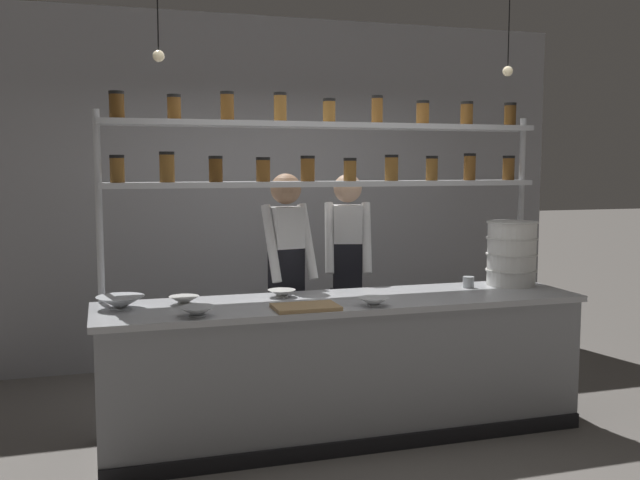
{
  "coord_description": "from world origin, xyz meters",
  "views": [
    {
      "loc": [
        -1.51,
        -4.39,
        1.8
      ],
      "look_at": [
        -0.11,
        0.2,
        1.3
      ],
      "focal_mm": 40.0,
      "sensor_mm": 36.0,
      "label": 1
    }
  ],
  "objects_px": {
    "prep_bowl_center_front": "(374,302)",
    "prep_bowl_near_right": "(121,303)",
    "chef_center": "(347,267)",
    "cutting_board": "(306,307)",
    "prep_bowl_near_left": "(184,301)",
    "spice_shelf_unit": "(328,161)",
    "container_stack": "(511,253)",
    "prep_bowl_center_back": "(197,312)",
    "serving_cup_front": "(468,282)",
    "chef_left": "(287,274)",
    "prep_bowl_far_left": "(282,294)"
  },
  "relations": [
    {
      "from": "container_stack",
      "to": "prep_bowl_center_back",
      "type": "relative_size",
      "value": 2.18
    },
    {
      "from": "prep_bowl_center_back",
      "to": "serving_cup_front",
      "type": "height_order",
      "value": "serving_cup_front"
    },
    {
      "from": "chef_center",
      "to": "cutting_board",
      "type": "relative_size",
      "value": 4.33
    },
    {
      "from": "container_stack",
      "to": "prep_bowl_far_left",
      "type": "distance_m",
      "value": 1.75
    },
    {
      "from": "cutting_board",
      "to": "prep_bowl_near_right",
      "type": "relative_size",
      "value": 1.35
    },
    {
      "from": "prep_bowl_center_front",
      "to": "prep_bowl_near_right",
      "type": "xyz_separation_m",
      "value": [
        -1.52,
        0.37,
        0.01
      ]
    },
    {
      "from": "prep_bowl_near_left",
      "to": "prep_bowl_center_back",
      "type": "relative_size",
      "value": 0.89
    },
    {
      "from": "spice_shelf_unit",
      "to": "cutting_board",
      "type": "distance_m",
      "value": 1.11
    },
    {
      "from": "prep_bowl_near_right",
      "to": "prep_bowl_center_back",
      "type": "bearing_deg",
      "value": -40.22
    },
    {
      "from": "prep_bowl_near_left",
      "to": "chef_center",
      "type": "bearing_deg",
      "value": 27.61
    },
    {
      "from": "container_stack",
      "to": "prep_bowl_far_left",
      "type": "height_order",
      "value": "container_stack"
    },
    {
      "from": "container_stack",
      "to": "prep_bowl_near_right",
      "type": "height_order",
      "value": "container_stack"
    },
    {
      "from": "prep_bowl_near_left",
      "to": "prep_bowl_center_front",
      "type": "height_order",
      "value": "prep_bowl_center_front"
    },
    {
      "from": "chef_left",
      "to": "prep_bowl_near_right",
      "type": "height_order",
      "value": "chef_left"
    },
    {
      "from": "cutting_board",
      "to": "serving_cup_front",
      "type": "xyz_separation_m",
      "value": [
        1.34,
        0.4,
        0.03
      ]
    },
    {
      "from": "spice_shelf_unit",
      "to": "cutting_board",
      "type": "relative_size",
      "value": 7.78
    },
    {
      "from": "container_stack",
      "to": "serving_cup_front",
      "type": "height_order",
      "value": "container_stack"
    },
    {
      "from": "spice_shelf_unit",
      "to": "prep_bowl_near_right",
      "type": "relative_size",
      "value": 10.53
    },
    {
      "from": "spice_shelf_unit",
      "to": "prep_bowl_near_left",
      "type": "bearing_deg",
      "value": -168.7
    },
    {
      "from": "prep_bowl_far_left",
      "to": "spice_shelf_unit",
      "type": "bearing_deg",
      "value": 21.54
    },
    {
      "from": "chef_center",
      "to": "prep_bowl_center_back",
      "type": "distance_m",
      "value": 1.71
    },
    {
      "from": "prep_bowl_center_back",
      "to": "prep_bowl_far_left",
      "type": "relative_size",
      "value": 1.15
    },
    {
      "from": "spice_shelf_unit",
      "to": "prep_bowl_near_left",
      "type": "distance_m",
      "value": 1.37
    },
    {
      "from": "prep_bowl_near_left",
      "to": "prep_bowl_far_left",
      "type": "bearing_deg",
      "value": 5.12
    },
    {
      "from": "prep_bowl_near_right",
      "to": "chef_left",
      "type": "bearing_deg",
      "value": 22.61
    },
    {
      "from": "chef_center",
      "to": "prep_bowl_center_back",
      "type": "xyz_separation_m",
      "value": [
        -1.31,
        -1.1,
        -0.06
      ]
    },
    {
      "from": "prep_bowl_far_left",
      "to": "serving_cup_front",
      "type": "xyz_separation_m",
      "value": [
        1.39,
        -0.03,
        0.02
      ]
    },
    {
      "from": "spice_shelf_unit",
      "to": "prep_bowl_far_left",
      "type": "xyz_separation_m",
      "value": [
        -0.37,
        -0.15,
        -0.89
      ]
    },
    {
      "from": "prep_bowl_near_right",
      "to": "spice_shelf_unit",
      "type": "bearing_deg",
      "value": 9.63
    },
    {
      "from": "container_stack",
      "to": "prep_bowl_near_right",
      "type": "bearing_deg",
      "value": -178.58
    },
    {
      "from": "cutting_board",
      "to": "prep_bowl_near_right",
      "type": "xyz_separation_m",
      "value": [
        -1.09,
        0.33,
        0.03
      ]
    },
    {
      "from": "cutting_board",
      "to": "prep_bowl_far_left",
      "type": "bearing_deg",
      "value": 96.54
    },
    {
      "from": "chef_center",
      "to": "cutting_board",
      "type": "bearing_deg",
      "value": -105.55
    },
    {
      "from": "container_stack",
      "to": "cutting_board",
      "type": "distance_m",
      "value": 1.75
    },
    {
      "from": "chef_left",
      "to": "prep_bowl_near_left",
      "type": "xyz_separation_m",
      "value": [
        -0.79,
        -0.46,
        -0.07
      ]
    },
    {
      "from": "cutting_board",
      "to": "serving_cup_front",
      "type": "height_order",
      "value": "serving_cup_front"
    },
    {
      "from": "spice_shelf_unit",
      "to": "container_stack",
      "type": "xyz_separation_m",
      "value": [
        1.36,
        -0.17,
        -0.67
      ]
    },
    {
      "from": "spice_shelf_unit",
      "to": "prep_bowl_center_front",
      "type": "height_order",
      "value": "spice_shelf_unit"
    },
    {
      "from": "prep_bowl_near_left",
      "to": "cutting_board",
      "type": "bearing_deg",
      "value": -27.25
    },
    {
      "from": "chef_center",
      "to": "prep_bowl_near_left",
      "type": "bearing_deg",
      "value": -136.81
    },
    {
      "from": "spice_shelf_unit",
      "to": "cutting_board",
      "type": "height_order",
      "value": "spice_shelf_unit"
    },
    {
      "from": "chef_left",
      "to": "cutting_board",
      "type": "height_order",
      "value": "chef_left"
    },
    {
      "from": "cutting_board",
      "to": "prep_bowl_near_right",
      "type": "distance_m",
      "value": 1.14
    },
    {
      "from": "container_stack",
      "to": "prep_bowl_center_front",
      "type": "height_order",
      "value": "container_stack"
    },
    {
      "from": "prep_bowl_center_back",
      "to": "container_stack",
      "type": "bearing_deg",
      "value": 10.27
    },
    {
      "from": "prep_bowl_center_front",
      "to": "serving_cup_front",
      "type": "xyz_separation_m",
      "value": [
        0.91,
        0.44,
        0.01
      ]
    },
    {
      "from": "container_stack",
      "to": "cutting_board",
      "type": "bearing_deg",
      "value": -166.82
    },
    {
      "from": "prep_bowl_near_right",
      "to": "cutting_board",
      "type": "bearing_deg",
      "value": -16.62
    },
    {
      "from": "prep_bowl_near_left",
      "to": "spice_shelf_unit",
      "type": "bearing_deg",
      "value": 11.3
    },
    {
      "from": "prep_bowl_center_front",
      "to": "serving_cup_front",
      "type": "relative_size",
      "value": 2.46
    }
  ]
}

